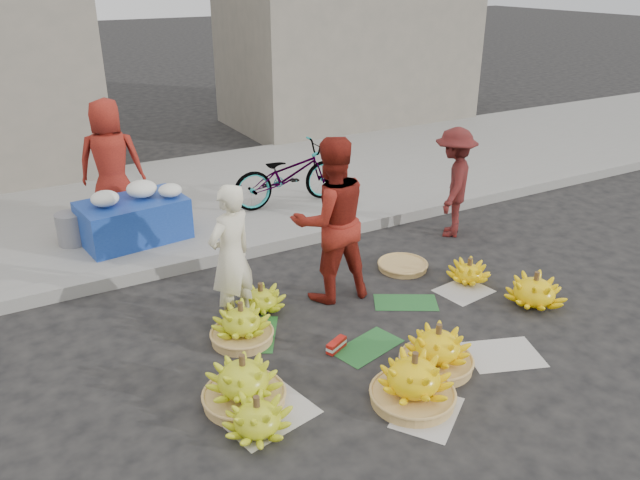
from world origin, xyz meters
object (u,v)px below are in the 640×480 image
banana_bunch_4 (535,290)px  bicycle (288,174)px  vendor_cream (231,257)px  flower_table (134,217)px  banana_bunch_0 (243,383)px

banana_bunch_4 → bicycle: 3.78m
banana_bunch_4 → vendor_cream: 3.12m
banana_bunch_4 → flower_table: flower_table is taller
banana_bunch_0 → vendor_cream: size_ratio=0.46×
banana_bunch_4 → vendor_cream: (-2.83, 1.18, 0.55)m
vendor_cream → flower_table: bearing=-102.6°
flower_table → bicycle: size_ratio=0.79×
vendor_cream → flower_table: vendor_cream is taller
banana_bunch_0 → vendor_cream: 1.36m
banana_bunch_0 → bicycle: (2.23, 3.63, 0.36)m
flower_table → bicycle: 2.23m
flower_table → vendor_cream: bearing=-87.3°
banana_bunch_0 → vendor_cream: vendor_cream is taller
vendor_cream → banana_bunch_0: bearing=48.9°
banana_bunch_0 → flower_table: (0.02, 3.42, 0.22)m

